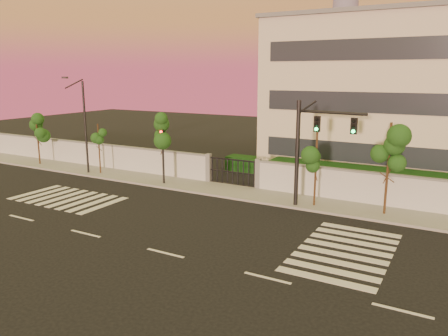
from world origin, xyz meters
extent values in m
plane|color=black|center=(0.00, 0.00, 0.00)|extent=(120.00, 120.00, 0.00)
cube|color=gray|center=(0.00, 10.50, 0.07)|extent=(60.00, 3.00, 0.15)
cube|color=silver|center=(-17.50, 12.00, 1.00)|extent=(25.00, 0.30, 2.00)
cube|color=slate|center=(-17.50, 12.00, 2.06)|extent=(25.00, 0.36, 0.12)
cube|color=slate|center=(-5.00, 12.00, 1.10)|extent=(0.35, 0.35, 2.20)
cube|color=slate|center=(-1.00, 12.00, 1.10)|extent=(0.35, 0.35, 2.20)
cube|color=black|center=(9.00, 14.50, 0.90)|extent=(20.00, 2.00, 1.80)
cube|color=black|center=(-16.00, 14.50, 0.70)|extent=(12.00, 1.80, 1.40)
cube|color=black|center=(-3.00, 17.00, 0.60)|extent=(6.00, 1.50, 1.20)
cube|color=beige|center=(9.00, 22.00, 6.00)|extent=(24.00, 12.00, 12.00)
cube|color=#262D38|center=(9.00, 15.98, 2.50)|extent=(22.00, 0.08, 1.40)
cube|color=#262D38|center=(9.00, 15.98, 6.00)|extent=(22.00, 0.08, 1.40)
cube|color=#262D38|center=(9.00, 15.98, 9.50)|extent=(22.00, 0.08, 1.40)
cube|color=slate|center=(9.00, 22.00, 12.10)|extent=(24.40, 12.40, 0.30)
cube|color=silver|center=(-14.00, 4.00, 0.01)|extent=(0.50, 4.00, 0.02)
cube|color=silver|center=(-13.10, 4.00, 0.01)|extent=(0.50, 4.00, 0.02)
cube|color=silver|center=(-12.20, 4.00, 0.01)|extent=(0.50, 4.00, 0.02)
cube|color=silver|center=(-11.30, 4.00, 0.01)|extent=(0.50, 4.00, 0.02)
cube|color=silver|center=(-10.40, 4.00, 0.01)|extent=(0.50, 4.00, 0.02)
cube|color=silver|center=(-9.50, 4.00, 0.01)|extent=(0.50, 4.00, 0.02)
cube|color=silver|center=(-8.60, 4.00, 0.01)|extent=(0.50, 4.00, 0.02)
cube|color=silver|center=(-7.70, 4.00, 0.01)|extent=(0.50, 4.00, 0.02)
cube|color=silver|center=(7.00, 1.00, 0.01)|extent=(4.00, 0.50, 0.02)
cube|color=silver|center=(7.00, 1.90, 0.01)|extent=(4.00, 0.50, 0.02)
cube|color=silver|center=(7.00, 2.80, 0.01)|extent=(4.00, 0.50, 0.02)
cube|color=silver|center=(7.00, 3.70, 0.01)|extent=(4.00, 0.50, 0.02)
cube|color=silver|center=(7.00, 4.60, 0.01)|extent=(4.00, 0.50, 0.02)
cube|color=silver|center=(7.00, 5.50, 0.01)|extent=(4.00, 0.50, 0.02)
cube|color=silver|center=(7.00, 6.40, 0.01)|extent=(4.00, 0.50, 0.02)
cube|color=silver|center=(7.00, 7.30, 0.01)|extent=(4.00, 0.50, 0.02)
cube|color=silver|center=(-10.00, 0.00, 0.01)|extent=(2.00, 0.15, 0.01)
cube|color=silver|center=(-5.00, 0.00, 0.01)|extent=(2.00, 0.15, 0.01)
cube|color=silver|center=(0.00, 0.00, 0.01)|extent=(2.00, 0.15, 0.01)
cube|color=silver|center=(5.00, 0.00, 0.01)|extent=(2.00, 0.15, 0.01)
cube|color=silver|center=(10.00, 0.00, 0.01)|extent=(2.00, 0.15, 0.01)
cylinder|color=#382314|center=(-21.26, 10.13, 2.24)|extent=(0.13, 0.13, 4.49)
sphere|color=#134517|center=(-21.26, 10.13, 3.59)|extent=(1.19, 1.19, 1.19)
sphere|color=#134517|center=(-20.88, 10.35, 2.92)|extent=(0.91, 0.91, 0.91)
sphere|color=#134517|center=(-21.59, 9.97, 3.14)|extent=(0.87, 0.87, 0.87)
cylinder|color=#382314|center=(-13.95, 10.07, 2.04)|extent=(0.11, 0.11, 4.08)
sphere|color=#134517|center=(-13.95, 10.07, 3.26)|extent=(0.98, 0.98, 0.98)
sphere|color=#134517|center=(-13.64, 10.25, 2.65)|extent=(0.75, 0.75, 0.75)
sphere|color=#134517|center=(-14.22, 9.93, 2.85)|extent=(0.72, 0.72, 0.72)
cylinder|color=#382314|center=(-7.65, 10.02, 2.59)|extent=(0.13, 0.13, 5.17)
sphere|color=#134517|center=(-7.65, 10.02, 4.14)|extent=(1.17, 1.17, 1.17)
sphere|color=#134517|center=(-7.27, 10.23, 3.36)|extent=(0.90, 0.90, 0.90)
sphere|color=#134517|center=(-7.97, 9.86, 3.62)|extent=(0.85, 0.85, 0.85)
cylinder|color=#382314|center=(3.69, 9.94, 2.32)|extent=(0.12, 0.12, 4.64)
sphere|color=#134517|center=(3.69, 9.94, 3.71)|extent=(1.09, 1.09, 1.09)
sphere|color=#134517|center=(4.03, 10.14, 3.02)|extent=(0.83, 0.83, 0.83)
sphere|color=#134517|center=(3.39, 9.79, 3.25)|extent=(0.79, 0.79, 0.79)
cylinder|color=#382314|center=(7.66, 10.33, 2.66)|extent=(0.13, 0.13, 5.33)
sphere|color=#134517|center=(7.66, 10.33, 4.26)|extent=(1.21, 1.21, 1.21)
sphere|color=#134517|center=(8.04, 10.55, 3.46)|extent=(0.92, 0.92, 0.92)
sphere|color=#134517|center=(7.33, 10.17, 3.73)|extent=(0.88, 0.88, 0.88)
cylinder|color=black|center=(2.67, 9.49, 3.20)|extent=(0.25, 0.25, 6.41)
cylinder|color=black|center=(4.63, 9.49, 5.79)|extent=(3.92, 0.64, 0.17)
cube|color=black|center=(3.80, 9.44, 5.12)|extent=(0.36, 0.19, 0.93)
sphere|color=#0CF259|center=(3.80, 9.33, 4.83)|extent=(0.21, 0.21, 0.21)
cube|color=black|center=(5.87, 9.44, 5.12)|extent=(0.36, 0.19, 0.93)
sphere|color=#0CF259|center=(5.87, 9.33, 4.83)|extent=(0.21, 0.21, 0.21)
cylinder|color=black|center=(-7.52, 9.88, 2.09)|extent=(0.15, 0.15, 4.17)
cube|color=black|center=(-7.52, 9.83, 3.61)|extent=(0.32, 0.17, 0.83)
sphere|color=red|center=(-7.52, 9.72, 3.87)|extent=(0.19, 0.19, 0.19)
cylinder|color=black|center=(-14.95, 9.75, 3.68)|extent=(0.17, 0.17, 7.36)
cylinder|color=black|center=(-14.95, 8.92, 7.17)|extent=(0.09, 1.76, 0.72)
cube|color=#3F3F44|center=(-14.95, 8.09, 7.63)|extent=(0.46, 0.23, 0.14)
camera|label=1|loc=(11.30, -14.74, 7.92)|focal=35.00mm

